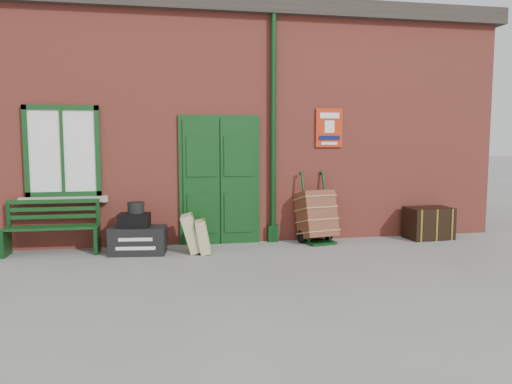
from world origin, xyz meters
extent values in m
plane|color=gray|center=(0.00, 0.00, 0.00)|extent=(80.00, 80.00, 0.00)
cube|color=#B04739|center=(0.00, 3.50, 2.00)|extent=(10.00, 4.00, 4.00)
cube|color=#38302B|center=(0.00, 3.50, 4.15)|extent=(10.30, 4.30, 0.30)
cube|color=#0F3914|center=(-0.30, 1.46, 1.10)|extent=(1.42, 0.12, 2.32)
cube|color=white|center=(-2.90, 1.45, 1.65)|extent=(1.20, 0.08, 1.50)
cylinder|color=#0C3313|center=(0.65, 1.42, 2.00)|extent=(0.10, 0.10, 4.00)
cube|color=red|center=(1.70, 1.47, 2.05)|extent=(0.50, 0.03, 0.70)
cube|color=#0F3914|center=(-3.06, 1.14, 0.44)|extent=(1.46, 0.41, 0.04)
cube|color=#0F3914|center=(-3.05, 1.36, 0.71)|extent=(1.45, 0.06, 0.39)
cube|color=#0C3313|center=(-3.75, 1.15, 0.22)|extent=(0.07, 0.44, 0.44)
cube|color=#0C3313|center=(-2.36, 1.13, 0.22)|extent=(0.07, 0.44, 0.44)
cube|color=black|center=(-1.70, 0.91, 0.22)|extent=(0.93, 0.59, 0.44)
cube|color=black|center=(-1.75, 0.91, 0.55)|extent=(0.52, 0.41, 0.22)
cylinder|color=black|center=(-1.72, 0.94, 0.75)|extent=(0.29, 0.29, 0.18)
cube|color=tan|center=(-0.85, 0.83, 0.32)|extent=(0.38, 0.47, 0.64)
cube|color=tan|center=(-0.67, 0.73, 0.28)|extent=(0.29, 0.42, 0.55)
cube|color=#0C3313|center=(1.43, 1.08, 0.02)|extent=(0.54, 0.44, 0.05)
cylinder|color=#0C3313|center=(1.19, 1.21, 0.63)|extent=(0.11, 0.34, 1.23)
cylinder|color=#0C3313|center=(1.61, 1.29, 0.63)|extent=(0.11, 0.34, 1.23)
cylinder|color=black|center=(1.12, 1.21, 0.12)|extent=(0.09, 0.24, 0.23)
cylinder|color=black|center=(1.67, 1.32, 0.12)|extent=(0.09, 0.24, 0.23)
cube|color=brown|center=(1.40, 1.23, 0.50)|extent=(0.72, 0.75, 0.91)
cube|color=black|center=(3.56, 1.16, 0.29)|extent=(0.84, 0.58, 0.59)
camera|label=1|loc=(-1.33, -7.22, 1.85)|focal=35.00mm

